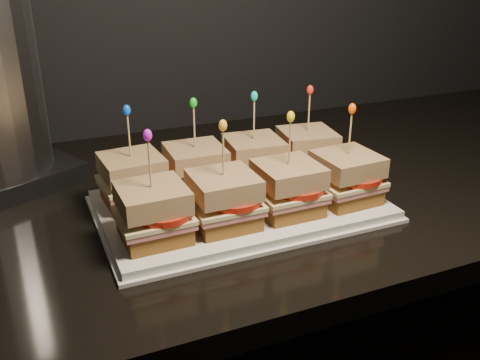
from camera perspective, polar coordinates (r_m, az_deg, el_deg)
name	(u,v)px	position (r m, az deg, el deg)	size (l,w,h in m)	color
cabinet	(360,339)	(1.37, 12.64, -16.20)	(2.49, 0.71, 0.85)	black
granite_slab	(379,168)	(1.14, 14.59, 1.29)	(2.53, 0.75, 0.04)	black
platter	(240,206)	(0.88, 0.00, -2.75)	(0.44, 0.28, 0.02)	white
platter_rim	(240,209)	(0.88, 0.00, -3.10)	(0.46, 0.29, 0.01)	white
sandwich_0_bread_bot	(134,195)	(0.88, -11.23, -1.56)	(0.09, 0.09, 0.03)	#59300E
sandwich_0_ham	(133,186)	(0.88, -11.31, -0.58)	(0.10, 0.10, 0.01)	#BB5E60
sandwich_0_cheese	(133,182)	(0.87, -11.35, -0.16)	(0.10, 0.10, 0.01)	beige
sandwich_0_tomato	(141,177)	(0.87, -10.53, 0.27)	(0.09, 0.09, 0.01)	red
sandwich_0_bread_top	(132,166)	(0.86, -11.49, 1.52)	(0.09, 0.09, 0.03)	brown
sandwich_0_pick	(129,138)	(0.85, -11.74, 4.38)	(0.00, 0.00, 0.09)	tan
sandwich_0_frill	(127,110)	(0.83, -11.99, 7.31)	(0.01, 0.01, 0.02)	blue
sandwich_1_bread_bot	(196,184)	(0.91, -4.68, -0.46)	(0.09, 0.09, 0.03)	#59300E
sandwich_1_ham	(196,175)	(0.90, -4.72, 0.50)	(0.10, 0.10, 0.01)	#BB5E60
sandwich_1_cheese	(196,172)	(0.90, -4.73, 0.91)	(0.10, 0.10, 0.01)	beige
sandwich_1_tomato	(204,168)	(0.89, -3.89, 1.33)	(0.09, 0.09, 0.01)	red
sandwich_1_bread_top	(195,156)	(0.89, -4.79, 2.56)	(0.09, 0.09, 0.03)	brown
sandwich_1_pick	(194,130)	(0.87, -4.89, 5.36)	(0.00, 0.00, 0.09)	tan
sandwich_1_frill	(193,103)	(0.86, -4.99, 8.21)	(0.01, 0.01, 0.02)	green
sandwich_2_bread_bot	(253,175)	(0.94, 1.44, 0.57)	(0.09, 0.09, 0.03)	#59300E
sandwich_2_ham	(254,166)	(0.94, 1.45, 1.50)	(0.10, 0.10, 0.01)	#BB5E60
sandwich_2_cheese	(254,162)	(0.93, 1.46, 1.90)	(0.10, 0.10, 0.01)	beige
sandwich_2_tomato	(261,158)	(0.93, 2.29, 2.31)	(0.09, 0.09, 0.01)	red
sandwich_2_bread_top	(254,147)	(0.92, 1.48, 3.49)	(0.09, 0.09, 0.03)	brown
sandwich_2_pick	(254,122)	(0.91, 1.50, 6.20)	(0.00, 0.00, 0.09)	tan
sandwich_2_frill	(254,96)	(0.90, 1.54, 8.95)	(0.01, 0.01, 0.02)	#04C5B0
sandwich_3_bread_bot	(306,166)	(0.99, 7.06, 1.51)	(0.09, 0.09, 0.03)	#59300E
sandwich_3_ham	(307,157)	(0.98, 7.11, 2.41)	(0.10, 0.10, 0.01)	#BB5E60
sandwich_3_cheese	(307,154)	(0.98, 7.13, 2.79)	(0.10, 0.10, 0.01)	beige
sandwich_3_tomato	(314,150)	(0.98, 7.94, 3.18)	(0.09, 0.09, 0.01)	red
sandwich_3_bread_top	(307,139)	(0.97, 7.21, 4.32)	(0.09, 0.09, 0.03)	brown
sandwich_3_pick	(309,115)	(0.96, 7.35, 6.90)	(0.00, 0.00, 0.09)	tan
sandwich_3_frill	(310,90)	(0.94, 7.49, 9.52)	(0.01, 0.01, 0.02)	red
sandwich_4_bread_bot	(154,230)	(0.77, -9.11, -5.29)	(0.09, 0.09, 0.03)	#59300E
sandwich_4_ham	(154,220)	(0.76, -9.19, -4.20)	(0.10, 0.10, 0.01)	#BB5E60
sandwich_4_cheese	(153,215)	(0.76, -9.22, -3.73)	(0.10, 0.10, 0.01)	beige
sandwich_4_tomato	(163,211)	(0.75, -8.26, -3.26)	(0.09, 0.09, 0.01)	red
sandwich_4_bread_top	(152,197)	(0.75, -9.36, -1.85)	(0.09, 0.09, 0.03)	brown
sandwich_4_pick	(150,167)	(0.73, -9.59, 1.39)	(0.00, 0.00, 0.09)	tan
sandwich_4_frill	(148,135)	(0.71, -9.83, 4.74)	(0.01, 0.01, 0.02)	#BE18C1
sandwich_5_bread_bot	(224,216)	(0.80, -1.71, -3.90)	(0.09, 0.09, 0.03)	#59300E
sandwich_5_ham	(224,206)	(0.79, -1.72, -2.84)	(0.10, 0.10, 0.01)	#BB5E60
sandwich_5_cheese	(224,202)	(0.79, -1.73, -2.38)	(0.10, 0.10, 0.01)	beige
sandwich_5_tomato	(233,198)	(0.78, -0.76, -1.92)	(0.09, 0.09, 0.01)	red
sandwich_5_bread_top	(224,185)	(0.78, -1.75, -0.55)	(0.09, 0.09, 0.03)	brown
sandwich_5_pick	(223,156)	(0.76, -1.79, 2.60)	(0.00, 0.00, 0.09)	tan
sandwich_5_frill	(223,125)	(0.74, -1.84, 5.84)	(0.01, 0.01, 0.02)	orange
sandwich_6_bread_bot	(287,204)	(0.84, 5.07, -2.57)	(0.09, 0.09, 0.03)	#59300E
sandwich_6_ham	(288,194)	(0.83, 5.11, -1.55)	(0.10, 0.10, 0.01)	#BB5E60
sandwich_6_cheese	(288,190)	(0.83, 5.13, -1.11)	(0.10, 0.10, 0.01)	beige
sandwich_6_tomato	(297,186)	(0.83, 6.08, -0.66)	(0.09, 0.09, 0.01)	red
sandwich_6_bread_top	(288,174)	(0.82, 5.20, 0.65)	(0.09, 0.09, 0.03)	brown
sandwich_6_pick	(290,146)	(0.80, 5.31, 3.66)	(0.00, 0.00, 0.09)	tan
sandwich_6_frill	(291,117)	(0.79, 5.44, 6.75)	(0.01, 0.01, 0.02)	yellow
sandwich_7_bread_bot	(345,193)	(0.89, 11.13, -1.34)	(0.09, 0.09, 0.03)	#59300E
sandwich_7_ham	(346,184)	(0.88, 11.22, -0.37)	(0.10, 0.10, 0.01)	#BB5E60
sandwich_7_cheese	(346,180)	(0.88, 11.25, 0.04)	(0.10, 0.10, 0.01)	beige
sandwich_7_tomato	(355,176)	(0.88, 12.16, 0.47)	(0.09, 0.09, 0.01)	red
sandwich_7_bread_top	(347,164)	(0.87, 11.39, 1.72)	(0.09, 0.09, 0.03)	brown
sandwich_7_pick	(350,137)	(0.85, 11.64, 4.56)	(0.00, 0.00, 0.09)	tan
sandwich_7_frill	(352,109)	(0.84, 11.89, 7.46)	(0.01, 0.01, 0.02)	#FD5706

